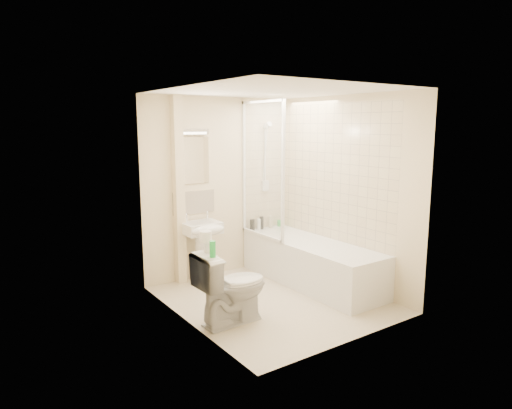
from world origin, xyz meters
TOP-DOWN VIEW (x-y plane):
  - floor at (0.00, 0.00)m, footprint 2.50×2.50m
  - wall_back at (0.00, 1.25)m, footprint 2.20×0.02m
  - wall_left at (-1.10, 0.00)m, footprint 0.02×2.50m
  - wall_right at (1.10, 0.00)m, footprint 0.02×2.50m
  - ceiling at (0.00, 0.00)m, footprint 2.20×2.50m
  - tile_back at (0.75, 1.24)m, footprint 0.70×0.01m
  - tile_right at (1.09, 0.19)m, footprint 0.01×2.10m
  - pipe_boxing at (-0.62, 1.19)m, footprint 0.12×0.12m
  - splashback at (-0.38, 1.24)m, footprint 0.60×0.02m
  - mirror at (-0.38, 1.24)m, footprint 0.46×0.01m
  - strip_light at (-0.38, 1.22)m, footprint 0.42×0.07m
  - bathtub at (0.75, 0.19)m, footprint 0.70×2.10m
  - shower_screen at (0.40, 0.80)m, footprint 0.04×0.92m
  - shower_fixture at (0.75, 1.19)m, footprint 0.10×0.16m
  - pedestal_sink at (-0.38, 1.01)m, footprint 0.47×0.45m
  - bottle_black_a at (0.49, 1.16)m, footprint 0.07×0.07m
  - bottle_white_a at (0.60, 1.16)m, footprint 0.05×0.05m
  - bottle_black_b at (0.65, 1.16)m, footprint 0.06×0.06m
  - bottle_cream at (0.81, 1.16)m, footprint 0.06×0.06m
  - bottle_green at (0.98, 1.16)m, footprint 0.07×0.07m
  - toilet at (-0.72, -0.24)m, footprint 0.49×0.79m
  - toilet_roll_lower at (-0.94, -0.17)m, footprint 0.11×0.11m
  - toilet_roll_upper at (-0.98, -0.18)m, footprint 0.12×0.12m
  - green_bottle at (-1.01, -0.36)m, footprint 0.06×0.06m

SIDE VIEW (x-z plane):
  - floor at x=0.00m, z-range 0.00..0.00m
  - bathtub at x=0.75m, z-range 0.01..0.56m
  - toilet at x=-0.72m, z-range 0.00..0.78m
  - bottle_green at x=0.98m, z-range 0.55..0.64m
  - bottle_white_a at x=0.60m, z-range 0.55..0.71m
  - bottle_black_a at x=0.49m, z-range 0.55..0.71m
  - bottle_cream at x=0.81m, z-range 0.55..0.72m
  - pedestal_sink at x=-0.38m, z-range 0.18..1.09m
  - bottle_black_b at x=0.65m, z-range 0.55..0.73m
  - toilet_roll_lower at x=-0.94m, z-range 0.78..0.89m
  - green_bottle at x=-1.01m, z-range 0.78..0.94m
  - toilet_roll_upper at x=-0.98m, z-range 0.89..1.00m
  - splashback at x=-0.38m, z-range 0.88..1.18m
  - wall_back at x=0.00m, z-range 0.00..2.40m
  - wall_left at x=-1.10m, z-range 0.00..2.40m
  - wall_right at x=1.10m, z-range 0.00..2.40m
  - pipe_boxing at x=-0.62m, z-range 0.00..2.40m
  - tile_back at x=0.75m, z-range 0.55..2.30m
  - tile_right at x=1.09m, z-range 0.55..2.30m
  - shower_screen at x=0.40m, z-range 0.55..2.35m
  - shower_fixture at x=0.75m, z-range 1.05..2.04m
  - mirror at x=-0.38m, z-range 1.28..1.88m
  - strip_light at x=-0.38m, z-range 1.92..1.98m
  - ceiling at x=0.00m, z-range 2.39..2.41m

